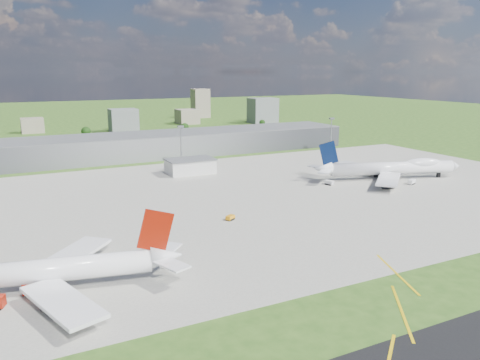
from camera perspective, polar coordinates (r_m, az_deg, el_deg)
name	(u,v)px	position (r m, az deg, el deg)	size (l,w,h in m)	color
ground	(149,160)	(312.91, -11.00, 2.36)	(1400.00, 1400.00, 0.00)	#2D5119
apron	(236,198)	(215.45, -0.45, -2.20)	(360.00, 190.00, 0.08)	gray
terminal	(143,146)	(325.96, -11.77, 4.09)	(300.00, 42.00, 15.00)	slate
ops_building	(190,167)	(268.35, -6.08, 1.65)	(26.00, 16.00, 8.00)	silver
mast_center	(181,139)	(279.98, -7.23, 4.94)	(3.50, 2.00, 25.90)	gray
mast_east	(331,129)	(332.45, 11.06, 6.07)	(3.50, 2.00, 25.90)	gray
airliner_red_twin	(43,272)	(134.89, -22.89, -10.32)	(75.09, 57.73, 20.74)	white
airliner_blue_quad	(392,168)	(265.13, 18.03, 1.38)	(81.09, 62.17, 21.72)	white
fire_truck	(38,286)	(136.56, -23.42, -11.83)	(7.79, 3.21, 3.44)	#A81B0C
tug_yellow	(230,218)	(183.51, -1.18, -4.63)	(4.27, 3.74, 1.83)	orange
van_white_near	(329,183)	(243.89, 10.81, -0.33)	(3.21, 5.11, 2.43)	silver
van_white_far	(412,182)	(256.92, 20.20, -0.23)	(5.34, 3.81, 2.51)	white
bldg_cw	(32,125)	(489.85, -23.98, 6.10)	(20.00, 18.00, 14.00)	gray
bldg_c	(124,120)	(470.14, -14.02, 7.08)	(26.00, 20.00, 22.00)	slate
bldg_ce	(187,117)	(531.07, -6.46, 7.70)	(22.00, 24.00, 16.00)	gray
bldg_e	(263,110)	(536.61, 2.79, 8.46)	(30.00, 22.00, 28.00)	slate
bldg_tall_e	(200,103)	(600.39, -4.85, 9.30)	(20.00, 18.00, 36.00)	gray
tree_c	(86,131)	(434.20, -18.27, 5.66)	(8.10, 8.10, 9.90)	#382314
tree_e	(185,127)	(451.01, -6.74, 6.44)	(7.65, 7.65, 9.35)	#382314
tree_far_e	(262,123)	(497.34, 2.73, 7.01)	(6.30, 6.30, 7.70)	#382314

